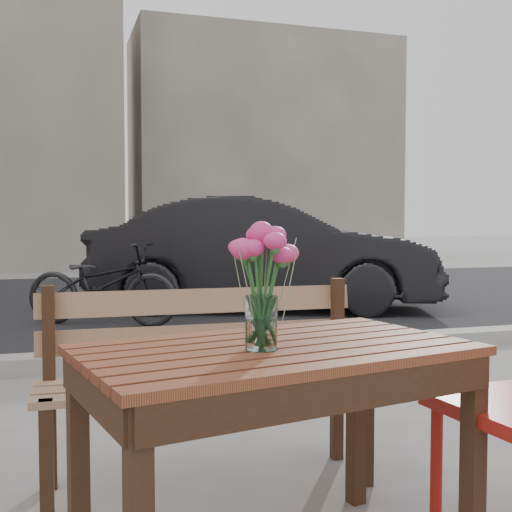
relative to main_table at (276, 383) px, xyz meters
The scene contains 7 objects.
street 5.07m from the main_table, 91.52° to the left, with size 30.00×8.12×0.12m.
backdrop_buildings 14.68m from the main_table, 89.85° to the left, with size 15.50×4.00×8.00m.
main_table is the anchor object (origin of this frame).
main_bench 0.77m from the main_table, 92.97° to the left, with size 1.35×0.44×0.83m.
main_vase 0.35m from the main_table, 141.53° to the right, with size 0.20×0.20×0.37m.
parked_car 5.90m from the main_table, 72.19° to the left, with size 1.43×4.11×1.35m, color black.
bicycle 4.97m from the main_table, 91.87° to the left, with size 0.57×1.63×0.85m, color black.
Camera 1 is at (-0.49, -1.75, 1.06)m, focal length 45.00 mm.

